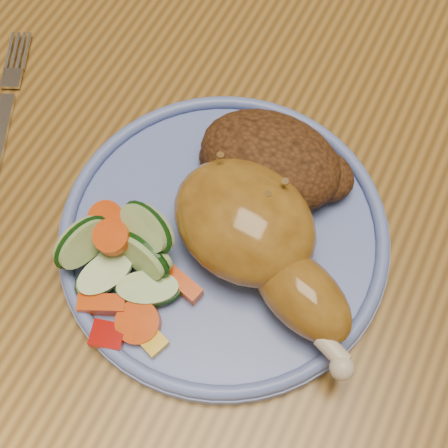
# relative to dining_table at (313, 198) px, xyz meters

# --- Properties ---
(ground) EXTENTS (4.00, 4.00, 0.00)m
(ground) POSITION_rel_dining_table_xyz_m (0.00, 0.00, -0.67)
(ground) COLOR brown
(ground) RESTS_ON ground
(dining_table) EXTENTS (0.90, 1.40, 0.75)m
(dining_table) POSITION_rel_dining_table_xyz_m (0.00, 0.00, 0.00)
(dining_table) COLOR olive
(dining_table) RESTS_ON ground
(plate) EXTENTS (0.24, 0.24, 0.01)m
(plate) POSITION_rel_dining_table_xyz_m (-0.04, -0.11, 0.09)
(plate) COLOR #6076C6
(plate) RESTS_ON dining_table
(plate_rim) EXTENTS (0.24, 0.24, 0.01)m
(plate_rim) POSITION_rel_dining_table_xyz_m (-0.04, -0.11, 0.10)
(plate_rim) COLOR #6076C6
(plate_rim) RESTS_ON plate
(chicken_leg) EXTENTS (0.17, 0.13, 0.06)m
(chicken_leg) POSITION_rel_dining_table_xyz_m (-0.01, -0.11, 0.12)
(chicken_leg) COLOR #9D6B21
(chicken_leg) RESTS_ON plate
(rice_pilaf) EXTENTS (0.12, 0.08, 0.05)m
(rice_pilaf) POSITION_rel_dining_table_xyz_m (-0.03, -0.05, 0.11)
(rice_pilaf) COLOR #4E2C13
(rice_pilaf) RESTS_ON plate
(vegetable_pile) EXTENTS (0.11, 0.11, 0.05)m
(vegetable_pile) POSITION_rel_dining_table_xyz_m (-0.09, -0.16, 0.11)
(vegetable_pile) COLOR #A50A05
(vegetable_pile) RESTS_ON plate
(fork) EXTENTS (0.08, 0.15, 0.00)m
(fork) POSITION_rel_dining_table_xyz_m (-0.25, -0.09, 0.09)
(fork) COLOR silver
(fork) RESTS_ON dining_table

